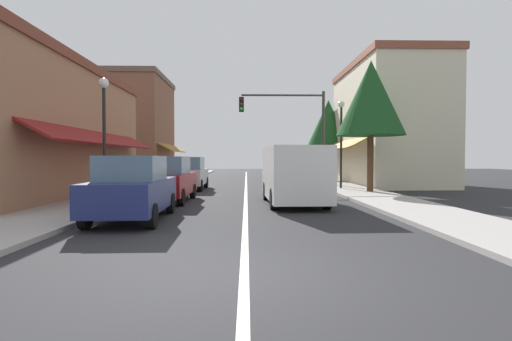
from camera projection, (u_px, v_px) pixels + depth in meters
ground_plane at (246, 187)px, 23.59m from camera, size 80.00×80.00×0.00m
sidewalk_left at (154, 186)px, 23.46m from camera, size 2.60×56.00×0.12m
sidewalk_right at (337, 186)px, 23.72m from camera, size 2.60×56.00×0.12m
lane_center_stripe at (246, 187)px, 23.59m from camera, size 0.14×52.00×0.01m
storefront_left_block at (44, 130)px, 17.29m from camera, size 5.48×14.20×5.90m
storefront_right_block at (387, 124)px, 25.69m from camera, size 6.07×10.20×7.84m
storefront_far_left at (137, 128)px, 33.23m from camera, size 6.15×8.20×8.53m
parked_car_nearest_left at (133, 188)px, 10.77m from camera, size 1.87×4.14×1.77m
parked_car_second_left at (167, 179)px, 15.38m from camera, size 1.84×4.13×1.77m
parked_car_third_left at (189, 173)px, 21.40m from camera, size 1.81×4.11×1.77m
van_in_lane at (293, 173)px, 14.61m from camera, size 2.12×5.23×2.12m
traffic_signal_mast_arm at (294, 121)px, 24.32m from camera, size 5.32×0.50×5.85m
street_lamp_left_near at (104, 119)px, 14.23m from camera, size 0.36×0.36×4.60m
street_lamp_right_mid at (341, 130)px, 20.93m from camera, size 0.36×0.36×4.76m
tree_right_near at (371, 98)px, 18.83m from camera, size 3.25×3.25×6.38m
tree_right_far at (328, 123)px, 30.56m from camera, size 3.18×3.18×6.23m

